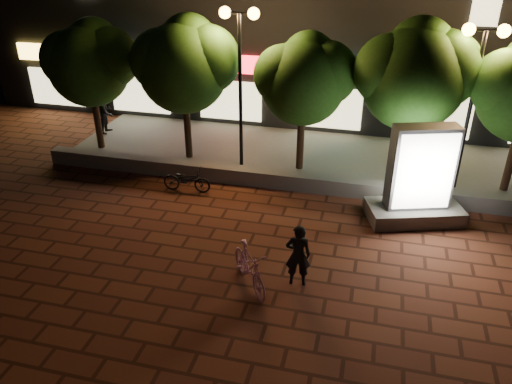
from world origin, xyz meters
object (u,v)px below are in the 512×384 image
(tree_mid, at_px, (305,77))
(ad_kiosk, at_px, (419,183))
(tree_far_left, at_px, (91,60))
(tree_left, at_px, (185,62))
(street_lamp_left, at_px, (240,49))
(scooter_parked, at_px, (187,180))
(rider, at_px, (298,255))
(pedestrian, at_px, (106,113))
(tree_right, at_px, (416,72))
(street_lamp_right, at_px, (479,66))
(scooter_pink, at_px, (249,267))

(tree_mid, distance_m, ad_kiosk, 4.88)
(tree_mid, relative_size, ad_kiosk, 1.57)
(tree_mid, bearing_deg, ad_kiosk, -34.34)
(tree_far_left, xyz_separation_m, tree_left, (3.50, 0.00, 0.15))
(tree_far_left, height_order, tree_left, tree_left)
(street_lamp_left, xyz_separation_m, scooter_parked, (-1.15, -2.20, -3.63))
(street_lamp_left, distance_m, scooter_parked, 4.40)
(tree_mid, xyz_separation_m, rider, (0.94, -6.18, -2.43))
(tree_far_left, bearing_deg, street_lamp_left, -2.76)
(ad_kiosk, bearing_deg, street_lamp_left, 158.65)
(scooter_parked, bearing_deg, ad_kiosk, -93.04)
(ad_kiosk, height_order, pedestrian, ad_kiosk)
(street_lamp_left, relative_size, rider, 3.29)
(tree_left, relative_size, tree_right, 0.97)
(tree_left, xyz_separation_m, tree_mid, (4.00, -0.00, -0.23))
(tree_mid, xyz_separation_m, ad_kiosk, (3.65, -2.49, -2.09))
(street_lamp_left, bearing_deg, street_lamp_right, 0.00)
(scooter_pink, relative_size, scooter_parked, 1.16)
(tree_mid, bearing_deg, street_lamp_left, -172.69)
(pedestrian, bearing_deg, tree_far_left, -162.48)
(tree_far_left, xyz_separation_m, street_lamp_right, (12.45, -0.26, 0.60))
(tree_left, xyz_separation_m, scooter_parked, (0.79, -2.46, -3.05))
(tree_far_left, xyz_separation_m, tree_right, (10.80, 0.00, 0.27))
(tree_mid, bearing_deg, street_lamp_right, -3.04)
(scooter_pink, relative_size, rider, 1.12)
(tree_far_left, bearing_deg, scooter_parked, -29.85)
(street_lamp_left, distance_m, rider, 7.38)
(street_lamp_left, bearing_deg, tree_mid, 7.31)
(street_lamp_right, xyz_separation_m, pedestrian, (-13.00, 1.68, -3.00))
(rider, bearing_deg, tree_far_left, -45.30)
(tree_far_left, bearing_deg, street_lamp_right, -1.21)
(tree_mid, distance_m, scooter_parked, 4.93)
(tree_right, height_order, street_lamp_right, tree_right)
(tree_mid, relative_size, street_lamp_left, 0.87)
(street_lamp_right, bearing_deg, street_lamp_left, 180.00)
(street_lamp_left, height_order, scooter_parked, street_lamp_left)
(tree_left, relative_size, pedestrian, 3.01)
(tree_far_left, relative_size, street_lamp_right, 0.93)
(tree_left, height_order, pedestrian, tree_left)
(tree_far_left, bearing_deg, scooter_pink, -41.53)
(tree_right, bearing_deg, scooter_parked, -159.28)
(tree_left, distance_m, pedestrian, 5.00)
(scooter_parked, height_order, pedestrian, pedestrian)
(tree_left, bearing_deg, ad_kiosk, -18.05)
(ad_kiosk, xyz_separation_m, scooter_parked, (-6.85, 0.03, -0.73))
(tree_left, distance_m, tree_mid, 4.00)
(tree_mid, relative_size, tree_right, 0.89)
(ad_kiosk, distance_m, pedestrian, 12.34)
(ad_kiosk, relative_size, rider, 1.82)
(street_lamp_left, height_order, ad_kiosk, street_lamp_left)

